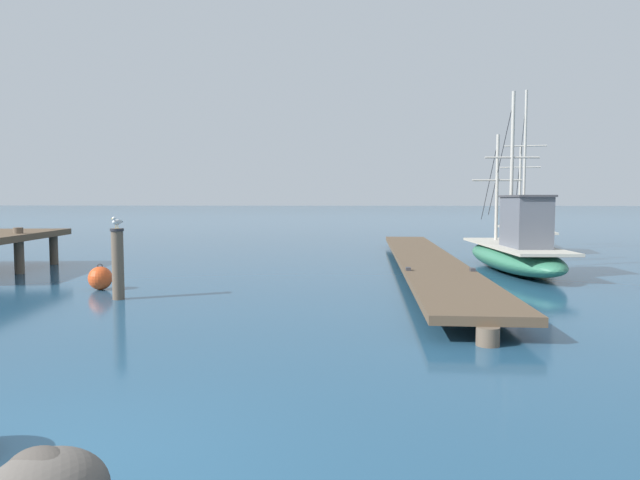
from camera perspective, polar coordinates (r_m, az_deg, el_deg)
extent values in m
cube|color=brown|center=(18.15, 10.59, -1.86)|extent=(2.02, 18.59, 0.16)
cylinder|color=brown|center=(9.11, 16.68, -9.35)|extent=(0.36, 0.36, 0.29)
cylinder|color=brown|center=(13.60, 12.60, -4.83)|extent=(0.36, 0.36, 0.29)
cylinder|color=brown|center=(18.17, 10.59, -2.56)|extent=(0.36, 0.36, 0.29)
cylinder|color=brown|center=(22.77, 9.38, -1.21)|extent=(0.36, 0.36, 0.29)
cylinder|color=brown|center=(27.39, 8.59, -0.30)|extent=(0.36, 0.36, 0.29)
cube|color=#333338|center=(14.39, 8.95, -2.91)|extent=(0.12, 0.20, 0.08)
cube|color=#333338|center=(14.59, 15.24, -2.91)|extent=(0.12, 0.20, 0.08)
ellipsoid|color=#337556|center=(18.62, 19.04, -1.71)|extent=(2.25, 7.00, 0.84)
cube|color=#B2AD9E|center=(18.59, 19.07, -0.55)|extent=(1.98, 6.30, 0.08)
cube|color=#565B66|center=(17.57, 20.17, 1.70)|extent=(1.08, 1.86, 1.47)
cube|color=#3D3D42|center=(17.55, 20.23, 4.20)|extent=(1.16, 2.01, 0.06)
cylinder|color=#B2ADA3|center=(18.89, 18.92, 6.93)|extent=(0.11, 0.11, 4.80)
cylinder|color=#B2ADA3|center=(18.91, 18.94, 7.94)|extent=(1.71, 0.15, 0.06)
cylinder|color=#333338|center=(20.14, 17.80, 7.45)|extent=(0.15, 2.49, 3.55)
cylinder|color=#B2ADA3|center=(20.36, 17.54, 5.10)|extent=(0.11, 0.11, 3.63)
cylinder|color=#B2ADA3|center=(20.36, 17.55, 5.81)|extent=(1.71, 0.15, 0.06)
cylinder|color=#333338|center=(21.30, 16.80, 5.56)|extent=(0.12, 1.89, 2.69)
ellipsoid|color=gold|center=(25.90, 19.99, 0.02)|extent=(3.13, 7.36, 0.99)
cube|color=#B2AD9E|center=(25.87, 20.02, 1.03)|extent=(2.78, 6.62, 0.08)
cube|color=#565B66|center=(24.79, 20.33, 2.23)|extent=(1.43, 2.27, 1.07)
cube|color=#3D3D42|center=(24.78, 20.36, 3.53)|extent=(1.54, 2.46, 0.06)
cylinder|color=#B2ADA3|center=(26.25, 20.09, 7.69)|extent=(0.11, 0.11, 5.98)
cylinder|color=#B2ADA3|center=(26.30, 20.12, 8.96)|extent=(1.78, 0.35, 0.06)
cylinder|color=#333338|center=(27.87, 19.72, 8.09)|extent=(0.53, 3.07, 4.42)
cylinder|color=#B2ADA3|center=(27.79, 19.65, 5.15)|extent=(0.11, 0.11, 3.71)
cylinder|color=#B2ADA3|center=(27.83, 19.69, 6.97)|extent=(1.78, 0.35, 0.06)
cylinder|color=#333338|center=(28.80, 19.44, 5.48)|extent=(0.34, 1.91, 2.75)
cylinder|color=brown|center=(21.53, -25.45, -0.60)|extent=(0.28, 0.28, 1.23)
cylinder|color=brown|center=(19.26, -28.27, -0.95)|extent=(0.28, 0.28, 1.40)
cylinder|color=brown|center=(13.36, -19.86, -2.31)|extent=(0.26, 0.26, 1.60)
cylinder|color=#28282D|center=(13.30, -19.94, 0.98)|extent=(0.30, 0.30, 0.06)
cylinder|color=gold|center=(13.28, -19.85, 1.26)|extent=(0.01, 0.01, 0.07)
cylinder|color=gold|center=(13.31, -20.04, 1.26)|extent=(0.01, 0.01, 0.07)
ellipsoid|color=white|center=(13.29, -19.96, 1.71)|extent=(0.16, 0.29, 0.13)
ellipsoid|color=silver|center=(13.28, -19.71, 1.76)|extent=(0.06, 0.24, 0.09)
ellipsoid|color=#383838|center=(13.38, -19.48, 1.76)|extent=(0.03, 0.07, 0.04)
ellipsoid|color=silver|center=(13.34, -20.11, 1.76)|extent=(0.06, 0.24, 0.09)
ellipsoid|color=#383838|center=(13.43, -19.85, 1.76)|extent=(0.03, 0.07, 0.04)
cone|color=white|center=(13.42, -19.62, 1.74)|extent=(0.08, 0.09, 0.07)
sphere|color=white|center=(13.19, -20.23, 2.06)|extent=(0.08, 0.08, 0.08)
cone|color=gold|center=(13.15, -20.34, 2.03)|extent=(0.03, 0.05, 0.02)
sphere|color=#E04C1E|center=(15.00, -21.43, -3.63)|extent=(0.58, 0.58, 0.58)
torus|color=black|center=(14.96, -21.46, -2.52)|extent=(0.14, 0.02, 0.14)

